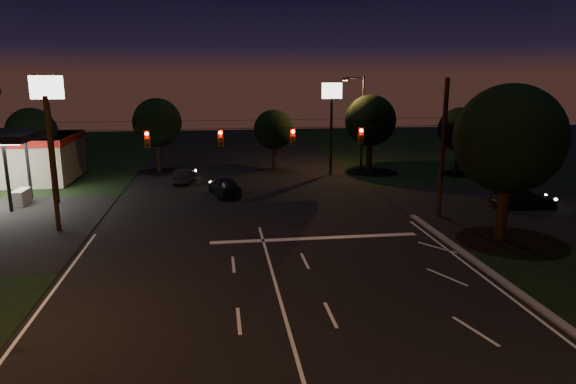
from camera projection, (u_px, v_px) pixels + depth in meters
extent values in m
plane|color=black|center=(293.00, 344.00, 17.99)|extent=(140.00, 140.00, 0.00)
cube|color=black|center=(540.00, 208.00, 36.10)|extent=(20.00, 16.00, 0.02)
cube|color=silver|center=(315.00, 238.00, 29.48)|extent=(12.00, 0.50, 0.01)
cylinder|color=black|center=(438.00, 216.00, 34.06)|extent=(0.30, 0.30, 9.00)
cylinder|color=black|center=(59.00, 231.00, 30.85)|extent=(0.28, 0.28, 8.00)
cylinder|color=black|center=(257.00, 128.00, 31.09)|extent=(24.00, 0.03, 0.03)
cylinder|color=black|center=(257.00, 120.00, 30.98)|extent=(24.00, 0.02, 0.02)
cube|color=#3F3307|center=(147.00, 139.00, 30.35)|extent=(0.32, 0.26, 1.00)
sphere|color=#FF0705|center=(147.00, 134.00, 30.12)|extent=(0.22, 0.22, 0.22)
sphere|color=black|center=(147.00, 139.00, 30.19)|extent=(0.20, 0.20, 0.20)
sphere|color=black|center=(147.00, 145.00, 30.27)|extent=(0.20, 0.20, 0.20)
cube|color=#3F3307|center=(221.00, 138.00, 30.92)|extent=(0.32, 0.26, 1.00)
sphere|color=#FF0705|center=(220.00, 133.00, 30.70)|extent=(0.22, 0.22, 0.22)
sphere|color=black|center=(221.00, 138.00, 30.77)|extent=(0.20, 0.20, 0.20)
sphere|color=black|center=(221.00, 144.00, 30.85)|extent=(0.20, 0.20, 0.20)
cube|color=#3F3307|center=(293.00, 137.00, 31.51)|extent=(0.32, 0.26, 1.00)
sphere|color=#FF0705|center=(293.00, 132.00, 31.28)|extent=(0.22, 0.22, 0.22)
sphere|color=black|center=(293.00, 137.00, 31.36)|extent=(0.20, 0.20, 0.20)
sphere|color=black|center=(293.00, 142.00, 31.43)|extent=(0.20, 0.20, 0.20)
cube|color=#3F3307|center=(360.00, 136.00, 32.09)|extent=(0.32, 0.26, 1.00)
sphere|color=#FF0705|center=(361.00, 131.00, 31.86)|extent=(0.22, 0.22, 0.22)
sphere|color=black|center=(361.00, 136.00, 31.94)|extent=(0.20, 0.20, 0.20)
sphere|color=black|center=(361.00, 141.00, 32.01)|extent=(0.20, 0.20, 0.20)
cube|color=gray|center=(21.00, 197.00, 36.87)|extent=(0.80, 2.00, 1.10)
cylinder|color=black|center=(7.00, 178.00, 34.53)|extent=(0.24, 0.24, 4.80)
cylinder|color=black|center=(28.00, 167.00, 38.38)|extent=(0.24, 0.24, 4.80)
cylinder|color=black|center=(53.00, 152.00, 36.48)|extent=(0.24, 0.24, 7.50)
cube|color=white|center=(46.00, 87.00, 35.45)|extent=(2.20, 0.30, 1.60)
cylinder|color=black|center=(331.00, 137.00, 47.20)|extent=(0.24, 0.24, 7.00)
cube|color=white|center=(332.00, 91.00, 46.25)|extent=(1.80, 0.30, 1.40)
cylinder|color=black|center=(362.00, 124.00, 49.37)|extent=(0.20, 0.20, 9.00)
cylinder|color=black|center=(354.00, 78.00, 48.28)|extent=(1.80, 0.12, 0.12)
cube|color=black|center=(345.00, 79.00, 48.18)|extent=(0.60, 0.35, 0.22)
cube|color=orange|center=(345.00, 80.00, 48.21)|extent=(0.45, 0.25, 0.04)
cylinder|color=black|center=(503.00, 205.00, 28.99)|extent=(0.60, 0.60, 4.00)
sphere|color=black|center=(509.00, 139.00, 28.13)|extent=(6.00, 6.00, 6.00)
sphere|color=black|center=(515.00, 141.00, 28.69)|extent=(4.50, 4.50, 4.50)
sphere|color=black|center=(496.00, 141.00, 28.37)|extent=(4.20, 4.20, 4.20)
cylinder|color=black|center=(35.00, 165.00, 44.18)|extent=(0.49, 0.49, 3.00)
sphere|color=black|center=(32.00, 133.00, 43.54)|extent=(4.20, 4.20, 4.20)
sphere|color=black|center=(38.00, 134.00, 43.93)|extent=(3.15, 3.15, 3.15)
sphere|color=black|center=(28.00, 134.00, 43.70)|extent=(2.94, 2.94, 2.94)
cylinder|color=black|center=(159.00, 154.00, 49.35)|extent=(0.52, 0.52, 3.25)
sphere|color=black|center=(157.00, 122.00, 48.65)|extent=(4.60, 4.60, 4.60)
sphere|color=black|center=(163.00, 124.00, 49.08)|extent=(3.45, 3.45, 3.45)
sphere|color=black|center=(153.00, 123.00, 48.84)|extent=(3.22, 3.22, 3.22)
cylinder|color=black|center=(274.00, 156.00, 49.91)|extent=(0.47, 0.47, 2.75)
sphere|color=black|center=(273.00, 129.00, 49.32)|extent=(3.80, 3.80, 3.80)
sphere|color=black|center=(277.00, 130.00, 49.68)|extent=(2.85, 2.85, 2.85)
sphere|color=black|center=(269.00, 130.00, 49.48)|extent=(2.66, 2.66, 2.66)
cylinder|color=black|center=(369.00, 154.00, 49.11)|extent=(0.53, 0.53, 3.40)
sphere|color=black|center=(370.00, 120.00, 48.39)|extent=(4.80, 4.80, 4.80)
sphere|color=black|center=(374.00, 122.00, 48.83)|extent=(3.60, 3.60, 3.60)
sphere|color=black|center=(365.00, 121.00, 48.58)|extent=(3.36, 3.36, 3.36)
cylinder|color=black|center=(457.00, 158.00, 48.31)|extent=(0.48, 0.48, 2.90)
sphere|color=black|center=(460.00, 129.00, 47.69)|extent=(4.00, 4.00, 4.00)
sphere|color=black|center=(462.00, 130.00, 48.06)|extent=(3.00, 3.00, 3.00)
sphere|color=black|center=(455.00, 130.00, 47.85)|extent=(2.80, 2.80, 2.80)
imported|color=black|center=(224.00, 186.00, 39.63)|extent=(2.80, 4.62, 1.47)
imported|color=black|center=(184.00, 176.00, 44.16)|extent=(1.89, 3.88, 1.23)
imported|color=black|center=(524.00, 198.00, 36.04)|extent=(4.69, 2.07, 1.34)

